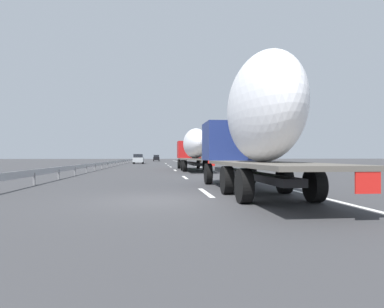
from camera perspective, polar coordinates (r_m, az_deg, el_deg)
ground_plane at (r=50.71m, az=-6.08°, el=-1.97°), size 260.00×260.00×0.00m
lane_stripe_0 at (r=12.91m, az=2.35°, el=-6.60°), size 3.20×0.20×0.01m
lane_stripe_1 at (r=22.04m, az=-1.22°, el=-4.02°), size 3.20×0.20×0.01m
lane_stripe_2 at (r=33.31m, az=-2.92°, el=-2.79°), size 3.20×0.20×0.01m
lane_stripe_3 at (r=43.44m, az=-3.68°, el=-2.23°), size 3.20×0.20×0.01m
lane_stripe_4 at (r=51.84m, az=-4.09°, el=-1.93°), size 3.20×0.20×0.01m
lane_stripe_5 at (r=67.03m, az=-4.57°, el=-1.58°), size 3.20×0.20×0.01m
lane_stripe_6 at (r=63.09m, az=-4.47°, el=-1.65°), size 3.20×0.20×0.01m
edge_line_right at (r=55.99m, az=-0.45°, el=-1.81°), size 110.00×0.20×0.01m
truck_lead at (r=32.82m, az=0.29°, el=1.24°), size 14.25×2.55×4.01m
truck_trailing at (r=12.91m, az=10.57°, el=5.37°), size 12.36×2.55×4.98m
car_silver_hatch at (r=63.10m, az=-9.17°, el=-0.82°), size 4.50×1.89×1.80m
car_black_suv at (r=94.28m, az=-6.13°, el=-0.68°), size 4.54×1.73×1.77m
road_sign at (r=53.53m, az=1.10°, el=0.61°), size 0.10×0.90×3.37m
tree_0 at (r=44.71m, az=8.50°, el=3.30°), size 2.77×2.77×6.82m
tree_1 at (r=75.32m, az=1.51°, el=1.32°), size 2.60×2.60×5.83m
tree_2 at (r=35.28m, az=12.77°, el=4.77°), size 2.67×2.67×7.31m
tree_3 at (r=38.61m, az=10.40°, el=3.34°), size 3.66×3.66×6.45m
tree_4 at (r=66.76m, az=2.95°, el=1.89°), size 2.76×2.76×6.21m
guardrail_median at (r=54.02m, az=-12.47°, el=-1.25°), size 94.00×0.10×0.76m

